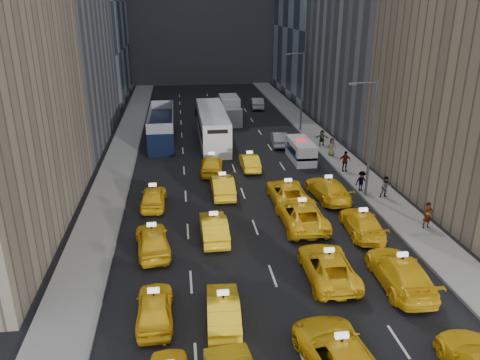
% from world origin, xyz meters
% --- Properties ---
extents(ground, '(160.00, 160.00, 0.00)m').
position_xyz_m(ground, '(0.00, 0.00, 0.00)').
color(ground, black).
rests_on(ground, ground).
extents(sidewalk_west, '(3.00, 90.00, 0.15)m').
position_xyz_m(sidewalk_west, '(-10.50, 25.00, 0.07)').
color(sidewalk_west, gray).
rests_on(sidewalk_west, ground).
extents(sidewalk_east, '(3.00, 90.00, 0.15)m').
position_xyz_m(sidewalk_east, '(10.50, 25.00, 0.07)').
color(sidewalk_east, gray).
rests_on(sidewalk_east, ground).
extents(curb_west, '(0.15, 90.00, 0.18)m').
position_xyz_m(curb_west, '(-9.05, 25.00, 0.09)').
color(curb_west, slate).
rests_on(curb_west, ground).
extents(curb_east, '(0.15, 90.00, 0.18)m').
position_xyz_m(curb_east, '(9.05, 25.00, 0.09)').
color(curb_east, slate).
rests_on(curb_east, ground).
extents(streetlight_near, '(2.15, 0.22, 9.00)m').
position_xyz_m(streetlight_near, '(9.18, 12.00, 4.92)').
color(streetlight_near, '#595B60').
rests_on(streetlight_near, ground).
extents(streetlight_far, '(2.15, 0.22, 9.00)m').
position_xyz_m(streetlight_far, '(9.18, 32.00, 4.92)').
color(streetlight_far, '#595B60').
rests_on(streetlight_far, ground).
extents(taxi_2, '(3.31, 5.87, 1.55)m').
position_xyz_m(taxi_2, '(1.28, -5.34, 0.77)').
color(taxi_2, yellow).
rests_on(taxi_2, ground).
extents(taxi_4, '(1.76, 4.25, 1.44)m').
position_xyz_m(taxi_4, '(-6.28, -1.05, 0.72)').
color(taxi_4, yellow).
rests_on(taxi_4, ground).
extents(taxi_5, '(1.71, 4.36, 1.41)m').
position_xyz_m(taxi_5, '(-3.10, -1.61, 0.71)').
color(taxi_5, yellow).
rests_on(taxi_5, ground).
extents(taxi_6, '(2.65, 5.46, 1.50)m').
position_xyz_m(taxi_6, '(2.93, 1.43, 0.75)').
color(taxi_6, yellow).
rests_on(taxi_6, ground).
extents(taxi_7, '(2.54, 5.76, 1.65)m').
position_xyz_m(taxi_7, '(6.48, 0.22, 0.82)').
color(taxi_7, yellow).
rests_on(taxi_7, ground).
extents(taxi_8, '(2.44, 4.89, 1.60)m').
position_xyz_m(taxi_8, '(-6.64, 5.58, 0.80)').
color(taxi_8, yellow).
rests_on(taxi_8, ground).
extents(taxi_9, '(1.68, 4.64, 1.52)m').
position_xyz_m(taxi_9, '(-2.85, 6.83, 0.76)').
color(taxi_9, yellow).
rests_on(taxi_9, ground).
extents(taxi_10, '(2.79, 5.94, 1.64)m').
position_xyz_m(taxi_10, '(3.14, 7.95, 0.82)').
color(taxi_10, yellow).
rests_on(taxi_10, ground).
extents(taxi_11, '(2.38, 5.14, 1.46)m').
position_xyz_m(taxi_11, '(6.74, 6.26, 0.73)').
color(taxi_11, yellow).
rests_on(taxi_11, ground).
extents(taxi_12, '(1.87, 4.41, 1.49)m').
position_xyz_m(taxi_12, '(-6.86, 12.39, 0.74)').
color(taxi_12, yellow).
rests_on(taxi_12, ground).
extents(taxi_13, '(1.66, 4.75, 1.56)m').
position_xyz_m(taxi_13, '(-1.62, 13.88, 0.78)').
color(taxi_13, yellow).
rests_on(taxi_13, ground).
extents(taxi_14, '(2.63, 5.60, 1.55)m').
position_xyz_m(taxi_14, '(3.11, 11.88, 0.77)').
color(taxi_14, yellow).
rests_on(taxi_14, ground).
extents(taxi_15, '(2.69, 5.58, 1.57)m').
position_xyz_m(taxi_15, '(6.30, 12.15, 0.78)').
color(taxi_15, yellow).
rests_on(taxi_15, ground).
extents(taxi_16, '(2.35, 4.85, 1.59)m').
position_xyz_m(taxi_16, '(-2.06, 19.06, 0.80)').
color(taxi_16, yellow).
rests_on(taxi_16, ground).
extents(taxi_17, '(1.47, 4.18, 1.38)m').
position_xyz_m(taxi_17, '(1.39, 19.59, 0.69)').
color(taxi_17, yellow).
rests_on(taxi_17, ground).
extents(nypd_van, '(2.55, 5.09, 2.09)m').
position_xyz_m(nypd_van, '(6.58, 21.41, 0.94)').
color(nypd_van, silver).
rests_on(nypd_van, ground).
extents(double_decker, '(3.58, 11.50, 3.29)m').
position_xyz_m(double_decker, '(-6.61, 29.76, 1.63)').
color(double_decker, black).
rests_on(double_decker, ground).
extents(city_bus, '(3.08, 13.29, 3.42)m').
position_xyz_m(city_bus, '(-1.21, 29.06, 1.70)').
color(city_bus, silver).
rests_on(city_bus, ground).
extents(box_truck, '(2.30, 6.66, 3.04)m').
position_xyz_m(box_truck, '(1.66, 37.57, 1.49)').
color(box_truck, silver).
rests_on(box_truck, ground).
extents(misc_car_0, '(1.96, 4.50, 1.44)m').
position_xyz_m(misc_car_0, '(5.62, 26.61, 0.72)').
color(misc_car_0, '#989A9F').
rests_on(misc_car_0, ground).
extents(misc_car_1, '(2.83, 5.38, 1.44)m').
position_xyz_m(misc_car_1, '(-7.02, 39.26, 0.72)').
color(misc_car_1, black).
rests_on(misc_car_1, ground).
extents(misc_car_2, '(2.95, 5.98, 1.67)m').
position_xyz_m(misc_car_2, '(1.13, 45.75, 0.84)').
color(misc_car_2, slate).
rests_on(misc_car_2, ground).
extents(misc_car_3, '(2.20, 4.52, 1.49)m').
position_xyz_m(misc_car_3, '(-1.55, 43.55, 0.74)').
color(misc_car_3, black).
rests_on(misc_car_3, ground).
extents(misc_car_4, '(2.01, 4.81, 1.54)m').
position_xyz_m(misc_car_4, '(6.34, 44.97, 0.77)').
color(misc_car_4, '#94969B').
rests_on(misc_car_4, ground).
extents(pedestrian_0, '(0.71, 0.51, 1.81)m').
position_xyz_m(pedestrian_0, '(11.16, 6.13, 1.05)').
color(pedestrian_0, gray).
rests_on(pedestrian_0, sidewalk_east).
extents(pedestrian_1, '(0.85, 0.51, 1.69)m').
position_xyz_m(pedestrian_1, '(10.61, 11.41, 0.99)').
color(pedestrian_1, gray).
rests_on(pedestrian_1, sidewalk_east).
extents(pedestrian_2, '(1.14, 0.66, 1.65)m').
position_xyz_m(pedestrian_2, '(9.27, 12.88, 0.97)').
color(pedestrian_2, gray).
rests_on(pedestrian_2, sidewalk_east).
extents(pedestrian_3, '(1.11, 0.58, 1.83)m').
position_xyz_m(pedestrian_3, '(9.55, 17.58, 1.07)').
color(pedestrian_3, gray).
rests_on(pedestrian_3, sidewalk_east).
extents(pedestrian_4, '(0.85, 0.48, 1.71)m').
position_xyz_m(pedestrian_4, '(9.82, 22.10, 1.00)').
color(pedestrian_4, gray).
rests_on(pedestrian_4, sidewalk_east).
extents(pedestrian_5, '(1.55, 0.71, 1.62)m').
position_xyz_m(pedestrian_5, '(9.89, 25.52, 0.96)').
color(pedestrian_5, gray).
rests_on(pedestrian_5, sidewalk_east).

